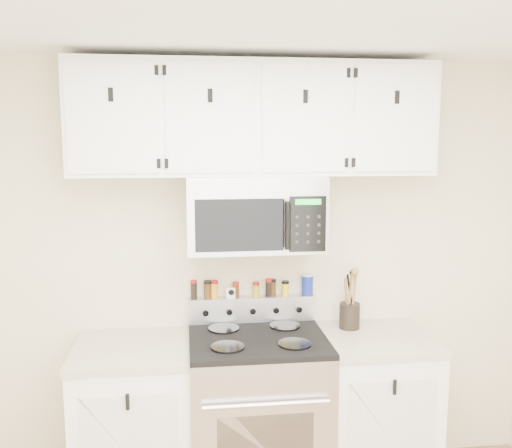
{
  "coord_description": "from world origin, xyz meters",
  "views": [
    {
      "loc": [
        -0.39,
        -1.59,
        2.04
      ],
      "look_at": [
        -0.01,
        1.45,
        1.58
      ],
      "focal_mm": 40.0,
      "sensor_mm": 36.0,
      "label": 1
    }
  ],
  "objects_px": {
    "microwave": "(255,213)",
    "salt_canister": "(307,285)",
    "range": "(258,415)",
    "utensil_crock": "(350,314)"
  },
  "relations": [
    {
      "from": "microwave",
      "to": "salt_canister",
      "type": "bearing_deg",
      "value": 24.61
    },
    {
      "from": "range",
      "to": "utensil_crock",
      "type": "bearing_deg",
      "value": 15.84
    },
    {
      "from": "range",
      "to": "microwave",
      "type": "distance_m",
      "value": 1.15
    },
    {
      "from": "range",
      "to": "microwave",
      "type": "bearing_deg",
      "value": 89.77
    },
    {
      "from": "range",
      "to": "salt_canister",
      "type": "xyz_separation_m",
      "value": [
        0.34,
        0.28,
        0.68
      ]
    },
    {
      "from": "microwave",
      "to": "utensil_crock",
      "type": "xyz_separation_m",
      "value": [
        0.57,
        0.04,
        -0.62
      ]
    },
    {
      "from": "microwave",
      "to": "utensil_crock",
      "type": "bearing_deg",
      "value": 3.58
    },
    {
      "from": "range",
      "to": "salt_canister",
      "type": "relative_size",
      "value": 8.6
    },
    {
      "from": "utensil_crock",
      "to": "salt_canister",
      "type": "xyz_separation_m",
      "value": [
        -0.23,
        0.12,
        0.15
      ]
    },
    {
      "from": "range",
      "to": "microwave",
      "type": "xyz_separation_m",
      "value": [
        0.0,
        0.13,
        1.14
      ]
    }
  ]
}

